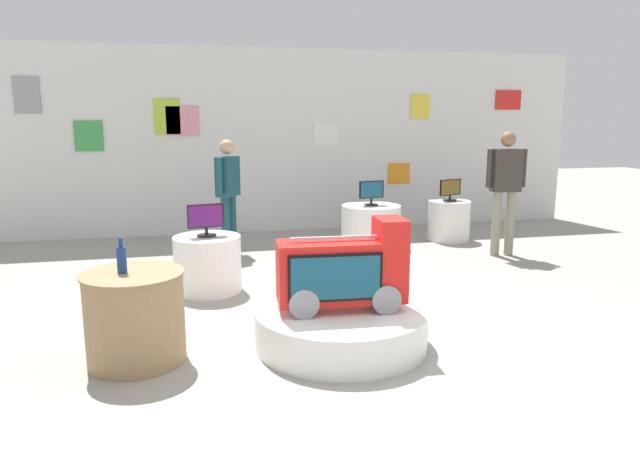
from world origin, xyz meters
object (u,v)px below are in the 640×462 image
display_pedestal_center_rear (371,226)px  shopper_browsing_rear (228,188)px  novelty_firetruck_tv (344,273)px  tv_on_center_rear (371,192)px  shopper_browsing_near_truck (506,184)px  tv_on_left_rear (450,190)px  tv_on_right_rear (206,219)px  display_pedestal_right_rear (208,264)px  main_display_pedestal (341,327)px  bottle_on_side_table (122,259)px  display_pedestal_left_rear (449,220)px  side_table_round (135,316)px

display_pedestal_center_rear → shopper_browsing_rear: 2.16m
novelty_firetruck_tv → display_pedestal_center_rear: size_ratio=1.23×
display_pedestal_center_rear → shopper_browsing_rear: size_ratio=0.55×
tv_on_center_rear → shopper_browsing_near_truck: 1.86m
tv_on_left_rear → tv_on_right_rear: (-3.76, -1.92, 0.01)m
display_pedestal_center_rear → novelty_firetruck_tv: bearing=-111.2°
tv_on_right_rear → display_pedestal_right_rear: bearing=78.9°
tv_on_left_rear → shopper_browsing_near_truck: bearing=-76.0°
main_display_pedestal → bottle_on_side_table: size_ratio=5.32×
main_display_pedestal → display_pedestal_right_rear: 2.08m
novelty_firetruck_tv → bottle_on_side_table: 1.74m
novelty_firetruck_tv → tv_on_left_rear: 4.61m
novelty_firetruck_tv → display_pedestal_right_rear: 2.11m
tv_on_center_rear → display_pedestal_right_rear: bearing=-144.3°
tv_on_center_rear → tv_on_right_rear: bearing=-144.3°
shopper_browsing_rear → main_display_pedestal: bearing=-79.3°
display_pedestal_right_rear → tv_on_center_rear: bearing=35.7°
display_pedestal_left_rear → display_pedestal_center_rear: bearing=-172.3°
main_display_pedestal → tv_on_left_rear: size_ratio=3.67×
bottle_on_side_table → shopper_browsing_rear: 3.69m
novelty_firetruck_tv → side_table_round: size_ratio=1.38×
display_pedestal_left_rear → display_pedestal_center_rear: same height
display_pedestal_center_rear → main_display_pedestal: bearing=-111.5°
main_display_pedestal → shopper_browsing_near_truck: 4.07m
tv_on_right_rear → shopper_browsing_rear: shopper_browsing_rear is taller
shopper_browsing_near_truck → novelty_firetruck_tv: bearing=-138.7°
display_pedestal_center_rear → display_pedestal_right_rear: (-2.43, -1.75, 0.00)m
display_pedestal_center_rear → side_table_round: side_table_round is taller
tv_on_center_rear → display_pedestal_right_rear: 3.03m
display_pedestal_right_rear → bottle_on_side_table: size_ratio=2.70×
main_display_pedestal → shopper_browsing_near_truck: (3.00, 2.61, 0.84)m
main_display_pedestal → display_pedestal_right_rear: size_ratio=1.97×
display_pedestal_left_rear → tv_on_right_rear: 4.25m
novelty_firetruck_tv → tv_on_center_rear: (1.38, 3.55, 0.19)m
side_table_round → shopper_browsing_rear: size_ratio=0.49×
display_pedestal_right_rear → bottle_on_side_table: (-0.68, -1.76, 0.52)m
shopper_browsing_near_truck → display_pedestal_center_rear: bearing=149.8°
display_pedestal_right_rear → tv_on_right_rear: 0.50m
shopper_browsing_near_truck → shopper_browsing_rear: 3.80m
novelty_firetruck_tv → tv_on_center_rear: 3.81m
display_pedestal_left_rear → bottle_on_side_table: bottle_on_side_table is taller
display_pedestal_center_rear → tv_on_center_rear: (-0.00, -0.00, 0.50)m
tv_on_center_rear → shopper_browsing_rear: bearing=179.0°
display_pedestal_left_rear → side_table_round: side_table_round is taller
display_pedestal_left_rear → shopper_browsing_rear: shopper_browsing_rear is taller
novelty_firetruck_tv → bottle_on_side_table: bearing=178.7°
novelty_firetruck_tv → shopper_browsing_near_truck: 3.99m
side_table_round → bottle_on_side_table: bottle_on_side_table is taller
tv_on_left_rear → display_pedestal_center_rear: bearing=-172.5°
tv_on_center_rear → bottle_on_side_table: bottle_on_side_table is taller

